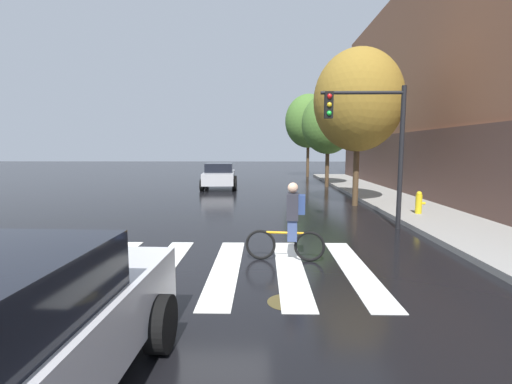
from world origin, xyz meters
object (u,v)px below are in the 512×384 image
at_px(street_tree_near, 358,100).
at_px(manhole_cover, 287,302).
at_px(sedan_mid, 219,175).
at_px(traffic_light_near, 374,133).
at_px(fire_hydrant, 419,203).
at_px(street_tree_far, 308,121).
at_px(cyclist, 291,222).
at_px(street_tree_mid, 328,124).

bearing_deg(street_tree_near, manhole_cover, -109.65).
relative_size(sedan_mid, street_tree_near, 0.70).
height_order(manhole_cover, traffic_light_near, traffic_light_near).
relative_size(sedan_mid, fire_hydrant, 5.76).
bearing_deg(sedan_mid, street_tree_far, 55.00).
bearing_deg(street_tree_far, cyclist, -97.79).
bearing_deg(street_tree_far, fire_hydrant, -85.08).
xyz_separation_m(cyclist, street_tree_far, (3.22, 23.53, 3.83)).
bearing_deg(street_tree_near, street_tree_mid, 88.96).
relative_size(sedan_mid, cyclist, 2.63).
distance_m(street_tree_near, street_tree_far, 15.87).
bearing_deg(street_tree_near, fire_hydrant, -60.30).
distance_m(fire_hydrant, street_tree_far, 19.07).
distance_m(manhole_cover, street_tree_near, 11.27).
height_order(street_tree_mid, street_tree_far, street_tree_far).
relative_size(cyclist, street_tree_far, 0.25).
xyz_separation_m(cyclist, traffic_light_near, (2.64, 3.23, 2.02)).
height_order(cyclist, street_tree_near, street_tree_near).
bearing_deg(manhole_cover, cyclist, 84.42).
xyz_separation_m(sedan_mid, street_tree_mid, (6.65, 0.98, 3.12)).
relative_size(traffic_light_near, street_tree_near, 0.65).
bearing_deg(cyclist, fire_hydrant, 45.98).
relative_size(cyclist, street_tree_near, 0.27).
height_order(street_tree_near, street_tree_far, street_tree_far).
distance_m(sedan_mid, street_tree_far, 11.89).
xyz_separation_m(fire_hydrant, street_tree_mid, (-1.39, 10.32, 3.37)).
bearing_deg(traffic_light_near, sedan_mid, 117.87).
bearing_deg(sedan_mid, cyclist, -77.32).
bearing_deg(manhole_cover, fire_hydrant, 54.77).
bearing_deg(street_tree_mid, street_tree_far, 91.45).
bearing_deg(street_tree_mid, cyclist, -102.63).
height_order(fire_hydrant, street_tree_far, street_tree_far).
height_order(fire_hydrant, street_tree_mid, street_tree_mid).
bearing_deg(sedan_mid, fire_hydrant, -49.29).
xyz_separation_m(manhole_cover, street_tree_near, (3.50, 9.79, 4.34)).
bearing_deg(street_tree_mid, traffic_light_near, -93.72).
height_order(traffic_light_near, street_tree_far, street_tree_far).
bearing_deg(fire_hydrant, street_tree_near, 119.70).
height_order(sedan_mid, street_tree_far, street_tree_far).
bearing_deg(street_tree_far, sedan_mid, -125.00).
xyz_separation_m(manhole_cover, fire_hydrant, (5.02, 7.12, 0.53)).
bearing_deg(traffic_light_near, street_tree_far, 88.37).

